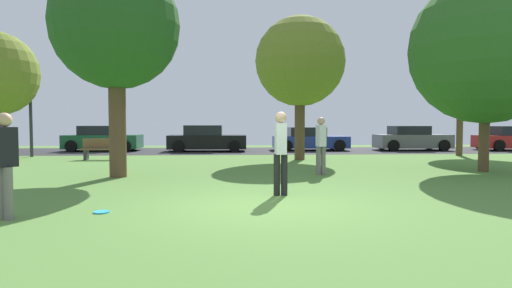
# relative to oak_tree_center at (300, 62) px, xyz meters

# --- Properties ---
(ground_plane) EXTENTS (44.00, 44.00, 0.00)m
(ground_plane) POSITION_rel_oak_tree_center_xyz_m (-2.27, -9.95, -4.15)
(ground_plane) COLOR #547F38
(road_strip) EXTENTS (44.00, 6.40, 0.01)m
(road_strip) POSITION_rel_oak_tree_center_xyz_m (-2.27, 6.05, -4.14)
(road_strip) COLOR #28282B
(road_strip) RESTS_ON ground_plane
(oak_tree_center) EXTENTS (3.79, 3.79, 6.07)m
(oak_tree_center) POSITION_rel_oak_tree_center_xyz_m (0.00, 0.00, 0.00)
(oak_tree_center) COLOR brown
(oak_tree_center) RESTS_ON ground_plane
(birch_tree_lone) EXTENTS (4.03, 4.03, 6.67)m
(birch_tree_lone) POSITION_rel_oak_tree_center_xyz_m (8.04, 1.83, 0.50)
(birch_tree_lone) COLOR brown
(birch_tree_lone) RESTS_ON ground_plane
(maple_tree_near) EXTENTS (3.61, 3.61, 6.13)m
(maple_tree_near) POSITION_rel_oak_tree_center_xyz_m (-6.16, -5.47, 0.14)
(maple_tree_near) COLOR brown
(maple_tree_near) RESTS_ON ground_plane
(oak_tree_right) EXTENTS (4.76, 4.76, 6.29)m
(oak_tree_right) POSITION_rel_oak_tree_center_xyz_m (5.18, -4.75, -0.24)
(oak_tree_right) COLOR brown
(oak_tree_right) RESTS_ON ground_plane
(person_thrower) EXTENTS (0.38, 0.38, 1.71)m
(person_thrower) POSITION_rel_oak_tree_center_xyz_m (-6.49, -10.83, -3.20)
(person_thrower) COLOR slate
(person_thrower) RESTS_ON ground_plane
(person_bystander) EXTENTS (0.30, 0.33, 1.79)m
(person_bystander) POSITION_rel_oak_tree_center_xyz_m (-1.84, -8.84, -3.14)
(person_bystander) COLOR black
(person_bystander) RESTS_ON ground_plane
(person_walking) EXTENTS (0.30, 0.35, 1.73)m
(person_walking) POSITION_rel_oak_tree_center_xyz_m (-0.21, -5.26, -3.19)
(person_walking) COLOR slate
(person_walking) RESTS_ON ground_plane
(frisbee_disc) EXTENTS (0.27, 0.27, 0.03)m
(frisbee_disc) POSITION_rel_oak_tree_center_xyz_m (-5.13, -10.41, -4.13)
(frisbee_disc) COLOR #2DB2E0
(frisbee_disc) RESTS_ON ground_plane
(parked_car_green) EXTENTS (4.10, 2.11, 1.42)m
(parked_car_green) POSITION_rel_oak_tree_center_xyz_m (-10.19, 6.40, -3.49)
(parked_car_green) COLOR #195633
(parked_car_green) RESTS_ON ground_plane
(parked_car_black) EXTENTS (4.28, 2.10, 1.45)m
(parked_car_black) POSITION_rel_oak_tree_center_xyz_m (-4.30, 5.79, -3.48)
(parked_car_black) COLOR black
(parked_car_black) RESTS_ON ground_plane
(parked_car_blue) EXTENTS (4.26, 2.09, 1.33)m
(parked_car_blue) POSITION_rel_oak_tree_center_xyz_m (1.59, 6.31, -3.53)
(parked_car_blue) COLOR #233893
(parked_car_blue) RESTS_ON ground_plane
(parked_car_grey) EXTENTS (4.14, 2.02, 1.41)m
(parked_car_grey) POSITION_rel_oak_tree_center_xyz_m (7.49, 5.97, -3.50)
(parked_car_grey) COLOR slate
(parked_car_grey) RESTS_ON ground_plane
(parked_car_red) EXTENTS (4.07, 2.00, 1.39)m
(parked_car_red) POSITION_rel_oak_tree_center_xyz_m (13.38, 5.70, -3.51)
(parked_car_red) COLOR #B21E1E
(parked_car_red) RESTS_ON ground_plane
(park_bench) EXTENTS (1.60, 0.45, 0.90)m
(park_bench) POSITION_rel_oak_tree_center_xyz_m (-8.48, 0.50, -3.68)
(park_bench) COLOR brown
(park_bench) RESTS_ON ground_plane
(street_lamp_post) EXTENTS (0.14, 0.14, 4.50)m
(street_lamp_post) POSITION_rel_oak_tree_center_xyz_m (-12.17, 2.25, -1.90)
(street_lamp_post) COLOR #2D2D33
(street_lamp_post) RESTS_ON ground_plane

